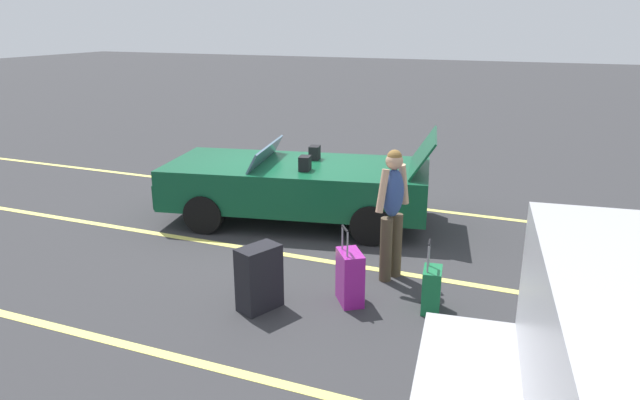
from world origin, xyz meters
name	(u,v)px	position (x,y,z in m)	size (l,w,h in m)	color
ground_plane	(298,220)	(0.00, 0.00, 0.00)	(80.00, 80.00, 0.00)	#333335
lot_line_near	(328,198)	(0.00, -1.32, 0.00)	(18.00, 0.12, 0.01)	#EAE066
lot_line_mid	(258,250)	(0.00, 1.38, 0.00)	(18.00, 0.12, 0.01)	#EAE066
lot_line_far	(131,346)	(0.00, 4.08, 0.00)	(18.00, 0.12, 0.01)	#EAE066
convertible_car	(285,185)	(0.19, 0.04, 0.59)	(4.45, 2.52, 1.50)	#0F4C2D
suitcase_large_black	(259,278)	(-0.82, 2.88, 0.37)	(0.45, 0.55, 0.74)	black
suitcase_medium_bright	(350,277)	(-1.72, 2.36, 0.31)	(0.43, 0.47, 0.92)	#991E8C
suitcase_small_carryon	(432,289)	(-2.62, 2.21, 0.25)	(0.25, 0.37, 0.82)	#19723F
traveler_person	(392,208)	(-1.97, 1.55, 0.93)	(0.33, 0.59, 1.65)	#4C3F2D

